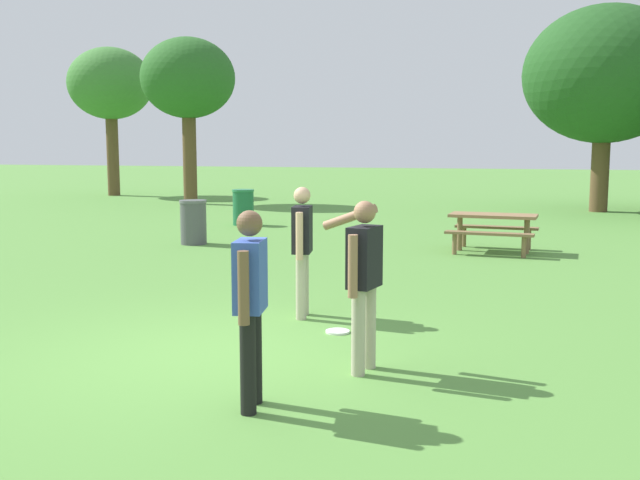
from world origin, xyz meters
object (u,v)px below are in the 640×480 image
(person_catcher, at_px, (302,243))
(tree_broad_center, at_px, (188,80))
(picnic_table_near, at_px, (493,224))
(tree_far_right, at_px, (605,75))
(trash_can_beside_table, at_px, (193,222))
(trash_can_further_along, at_px, (243,207))
(person_thrower, at_px, (250,296))
(person_bystander, at_px, (363,273))
(frisbee, at_px, (338,332))
(tree_tall_left, at_px, (110,85))

(person_catcher, xyz_separation_m, tree_broad_center, (-8.98, 15.88, 3.50))
(picnic_table_near, height_order, tree_far_right, tree_far_right)
(trash_can_beside_table, bearing_deg, trash_can_further_along, 94.86)
(person_thrower, distance_m, picnic_table_near, 9.72)
(person_bystander, distance_m, frisbee, 1.75)
(picnic_table_near, relative_size, tree_far_right, 0.28)
(tree_broad_center, bearing_deg, trash_can_beside_table, -64.55)
(person_catcher, relative_size, trash_can_beside_table, 1.71)
(frisbee, height_order, trash_can_further_along, trash_can_further_along)
(person_catcher, xyz_separation_m, person_bystander, (1.19, -1.99, 0.02))
(trash_can_beside_table, bearing_deg, person_bystander, -55.52)
(person_thrower, bearing_deg, tree_tall_left, 123.11)
(person_thrower, xyz_separation_m, trash_can_further_along, (-5.06, 12.93, -0.46))
(person_bystander, bearing_deg, trash_can_further_along, 116.08)
(tree_far_right, bearing_deg, person_bystander, -101.92)
(person_catcher, height_order, trash_can_beside_table, person_catcher)
(trash_can_further_along, xyz_separation_m, tree_broad_center, (-4.43, 6.15, 3.96))
(tree_tall_left, bearing_deg, person_bystander, -54.18)
(person_bystander, bearing_deg, person_catcher, 120.87)
(person_catcher, relative_size, picnic_table_near, 0.90)
(picnic_table_near, xyz_separation_m, trash_can_further_along, (-6.65, 3.35, -0.08))
(trash_can_beside_table, height_order, tree_broad_center, tree_broad_center)
(frisbee, relative_size, tree_tall_left, 0.05)
(person_bystander, distance_m, trash_can_beside_table, 9.57)
(tree_tall_left, relative_size, tree_broad_center, 1.04)
(frisbee, bearing_deg, person_thrower, -92.25)
(trash_can_beside_table, height_order, tree_far_right, tree_far_right)
(tree_broad_center, bearing_deg, tree_tall_left, 147.60)
(picnic_table_near, relative_size, tree_broad_center, 0.31)
(trash_can_further_along, xyz_separation_m, tree_tall_left, (-9.47, 9.35, 4.12))
(person_bystander, bearing_deg, frisbee, 113.13)
(tree_broad_center, height_order, tree_far_right, tree_far_right)
(tree_tall_left, height_order, tree_far_right, tree_far_right)
(person_thrower, height_order, person_catcher, same)
(trash_can_further_along, height_order, tree_tall_left, tree_tall_left)
(picnic_table_near, bearing_deg, tree_tall_left, 141.77)
(tree_tall_left, bearing_deg, trash_can_beside_table, -53.40)
(frisbee, height_order, tree_far_right, tree_far_right)
(person_thrower, relative_size, person_catcher, 1.00)
(person_catcher, relative_size, tree_far_right, 0.25)
(picnic_table_near, height_order, trash_can_further_along, trash_can_further_along)
(tree_far_right, bearing_deg, picnic_table_near, -106.46)
(frisbee, bearing_deg, person_bystander, -66.87)
(trash_can_further_along, xyz_separation_m, tree_far_right, (9.63, 6.72, 3.84))
(person_catcher, bearing_deg, person_thrower, -80.88)
(picnic_table_near, distance_m, trash_can_further_along, 7.45)
(person_thrower, height_order, trash_can_further_along, person_thrower)
(person_catcher, relative_size, person_bystander, 1.00)
(person_catcher, xyz_separation_m, trash_can_further_along, (-4.55, 9.73, -0.46))
(trash_can_further_along, bearing_deg, tree_broad_center, 125.75)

